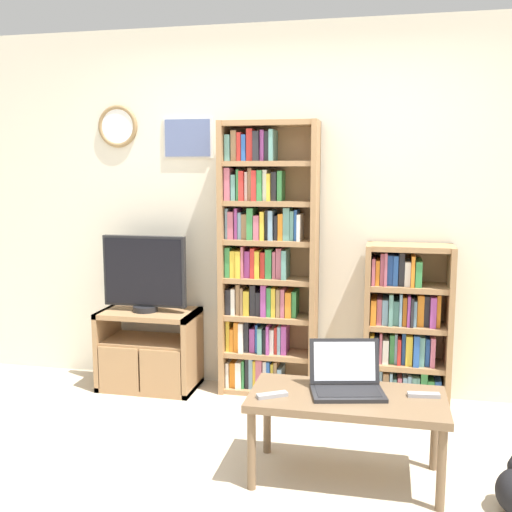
# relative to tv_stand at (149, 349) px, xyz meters

# --- Properties ---
(ground_plane) EXTENTS (18.00, 18.00, 0.00)m
(ground_plane) POSITION_rel_tv_stand_xyz_m (0.99, -1.43, -0.29)
(ground_plane) COLOR #BCAD93
(wall_back) EXTENTS (6.70, 0.09, 2.60)m
(wall_back) POSITION_rel_tv_stand_xyz_m (0.99, 0.27, 1.01)
(wall_back) COLOR beige
(wall_back) RESTS_ON ground_plane
(tv_stand) EXTENTS (0.70, 0.41, 0.58)m
(tv_stand) POSITION_rel_tv_stand_xyz_m (0.00, 0.00, 0.00)
(tv_stand) COLOR #9E754C
(tv_stand) RESTS_ON ground_plane
(television) EXTENTS (0.61, 0.18, 0.55)m
(television) POSITION_rel_tv_stand_xyz_m (-0.01, -0.01, 0.56)
(television) COLOR black
(television) RESTS_ON tv_stand
(bookshelf_tall) EXTENTS (0.68, 0.26, 1.92)m
(bookshelf_tall) POSITION_rel_tv_stand_xyz_m (0.84, 0.11, 0.65)
(bookshelf_tall) COLOR #9E754C
(bookshelf_tall) RESTS_ON ground_plane
(bookshelf_short) EXTENTS (0.57, 0.30, 1.10)m
(bookshelf_short) POSITION_rel_tv_stand_xyz_m (1.82, 0.09, 0.24)
(bookshelf_short) COLOR #9E754C
(bookshelf_short) RESTS_ON ground_plane
(coffee_table) EXTENTS (1.00, 0.49, 0.45)m
(coffee_table) POSITION_rel_tv_stand_xyz_m (1.50, -1.01, 0.11)
(coffee_table) COLOR brown
(coffee_table) RESTS_ON ground_plane
(laptop) EXTENTS (0.42, 0.35, 0.26)m
(laptop) POSITION_rel_tv_stand_xyz_m (1.49, -0.95, 0.23)
(laptop) COLOR #232326
(laptop) RESTS_ON coffee_table
(remote_near_laptop) EXTENTS (0.16, 0.12, 0.02)m
(remote_near_laptop) POSITION_rel_tv_stand_xyz_m (1.13, -1.12, 0.17)
(remote_near_laptop) COLOR #99999E
(remote_near_laptop) RESTS_ON coffee_table
(remote_far_from_laptop) EXTENTS (0.16, 0.06, 0.02)m
(remote_far_from_laptop) POSITION_rel_tv_stand_xyz_m (1.88, -0.95, 0.17)
(remote_far_from_laptop) COLOR #99999E
(remote_far_from_laptop) RESTS_ON coffee_table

